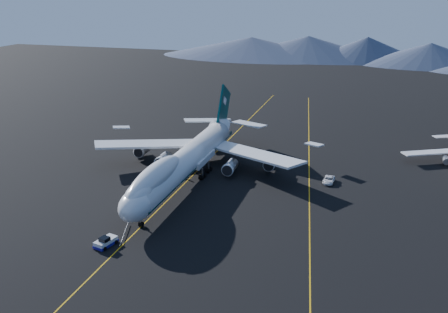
# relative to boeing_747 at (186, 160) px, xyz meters

# --- Properties ---
(ground) EXTENTS (500.00, 500.00, 0.00)m
(ground) POSITION_rel_boeing_747_xyz_m (-0.00, -0.03, -5.81)
(ground) COLOR black
(ground) RESTS_ON ground
(taxiway_line_main) EXTENTS (0.25, 220.00, 0.01)m
(taxiway_line_main) POSITION_rel_boeing_747_xyz_m (-0.00, -0.03, -5.80)
(taxiway_line_main) COLOR #D09B0C
(taxiway_line_main) RESTS_ON ground
(taxiway_line_side) EXTENTS (28.08, 198.09, 0.01)m
(taxiway_line_side) POSITION_rel_boeing_747_xyz_m (30.00, 9.97, -5.80)
(taxiway_line_side) COLOR #D09B0C
(taxiway_line_side) RESTS_ON ground
(boeing_747) EXTENTS (59.62, 72.43, 19.37)m
(boeing_747) POSITION_rel_boeing_747_xyz_m (0.00, 0.00, 0.00)
(boeing_747) COLOR silver
(boeing_747) RESTS_ON ground
(pushback_tug) EXTENTS (3.60, 5.19, 2.07)m
(pushback_tug) POSITION_rel_boeing_747_xyz_m (-3.00, -35.82, -5.16)
(pushback_tug) COLOR silver
(pushback_tug) RESTS_ON ground
(service_van) EXTENTS (2.89, 5.69, 1.54)m
(service_van) POSITION_rel_boeing_747_xyz_m (34.98, 9.64, -5.04)
(service_van) COLOR white
(service_van) RESTS_ON ground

